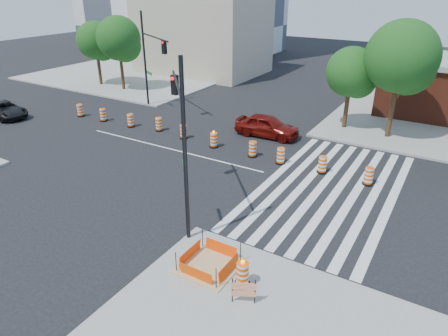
{
  "coord_description": "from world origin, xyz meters",
  "views": [
    {
      "loc": [
        15.95,
        -19.38,
        10.29
      ],
      "look_at": [
        6.21,
        -3.24,
        1.4
      ],
      "focal_mm": 32.0,
      "sensor_mm": 36.0,
      "label": 1
    }
  ],
  "objects_px": {
    "red_coupe": "(267,126)",
    "dark_suv": "(5,109)",
    "signal_pole_nw": "(150,53)",
    "signal_pole_se": "(181,125)"
  },
  "relations": [
    {
      "from": "red_coupe",
      "to": "dark_suv",
      "type": "relative_size",
      "value": 1.01
    },
    {
      "from": "signal_pole_nw",
      "to": "dark_suv",
      "type": "bearing_deg",
      "value": -109.44
    },
    {
      "from": "dark_suv",
      "to": "red_coupe",
      "type": "bearing_deg",
      "value": -62.53
    },
    {
      "from": "dark_suv",
      "to": "signal_pole_se",
      "type": "distance_m",
      "value": 22.98
    },
    {
      "from": "dark_suv",
      "to": "signal_pole_nw",
      "type": "height_order",
      "value": "signal_pole_nw"
    },
    {
      "from": "dark_suv",
      "to": "signal_pole_nw",
      "type": "bearing_deg",
      "value": -41.67
    },
    {
      "from": "red_coupe",
      "to": "signal_pole_se",
      "type": "relative_size",
      "value": 0.6
    },
    {
      "from": "dark_suv",
      "to": "signal_pole_nw",
      "type": "distance_m",
      "value": 12.85
    },
    {
      "from": "signal_pole_se",
      "to": "signal_pole_nw",
      "type": "height_order",
      "value": "signal_pole_nw"
    },
    {
      "from": "red_coupe",
      "to": "signal_pole_se",
      "type": "distance_m",
      "value": 12.88
    }
  ]
}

